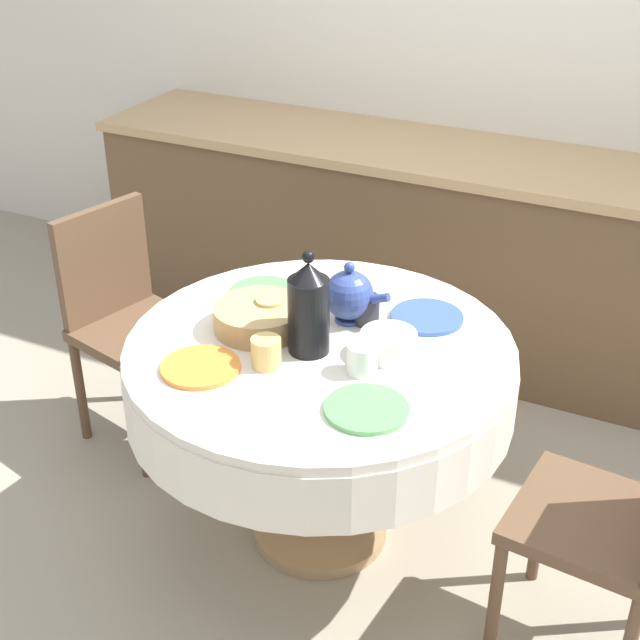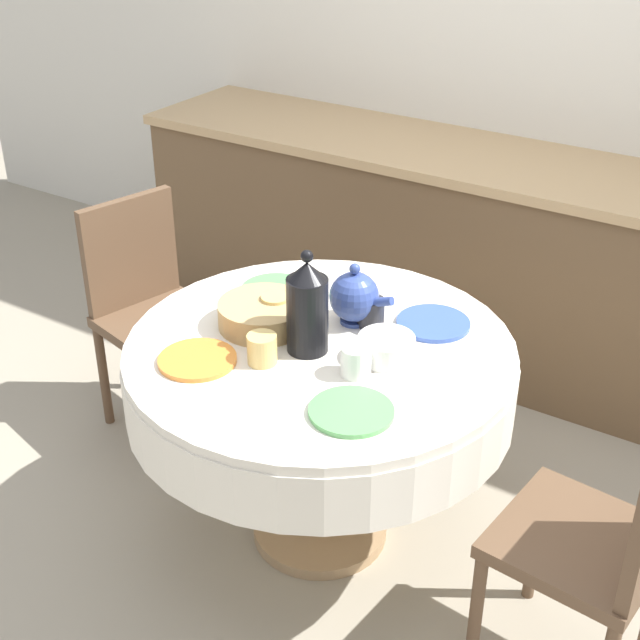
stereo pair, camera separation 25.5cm
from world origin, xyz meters
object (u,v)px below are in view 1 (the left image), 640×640
at_px(chair_left, 623,515).
at_px(chair_right, 128,313).
at_px(teapot, 349,295).
at_px(coffee_carafe, 309,308).

bearing_deg(chair_left, chair_right, 85.68).
height_order(chair_left, teapot, teapot).
height_order(chair_right, coffee_carafe, coffee_carafe).
distance_m(chair_right, teapot, 0.96).
bearing_deg(coffee_carafe, teapot, 81.60).
bearing_deg(coffee_carafe, chair_right, 162.88).
bearing_deg(coffee_carafe, chair_left, -2.63).
relative_size(chair_left, coffee_carafe, 2.80).
bearing_deg(chair_left, coffee_carafe, 92.88).
relative_size(coffee_carafe, teapot, 1.51).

